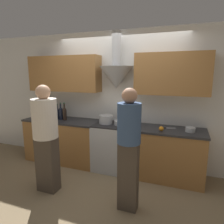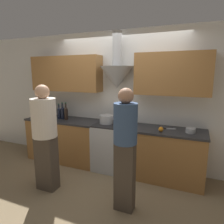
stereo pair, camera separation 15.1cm
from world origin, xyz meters
The scene contains 21 objects.
ground_plane centered at (0.00, 0.00, 0.00)m, with size 12.00×12.00×0.00m, color #847051.
wall_back centered at (-0.06, 0.57, 1.49)m, with size 8.40×0.61×2.60m.
counter_left centered at (-1.12, 0.31, 0.44)m, with size 1.55×0.62×0.88m.
counter_right centered at (0.97, 0.31, 0.44)m, with size 1.25×0.62×0.88m.
stove_range centered at (0.00, 0.31, 0.44)m, with size 0.72×0.60×0.88m.
wine_bottle_0 centered at (-1.81, 0.28, 1.00)m, with size 0.07×0.07×0.31m.
wine_bottle_1 centered at (-1.73, 0.29, 1.02)m, with size 0.08×0.08×0.34m.
wine_bottle_2 centered at (-1.62, 0.30, 1.03)m, with size 0.08×0.08×0.35m.
wine_bottle_3 centered at (-1.52, 0.29, 1.03)m, with size 0.08×0.08×0.36m.
wine_bottle_4 centered at (-1.43, 0.30, 1.02)m, with size 0.07×0.07×0.35m.
wine_bottle_5 centered at (-1.33, 0.28, 1.01)m, with size 0.07×0.07×0.33m.
wine_bottle_6 centered at (-1.23, 0.30, 1.01)m, with size 0.07×0.07×0.32m.
wine_bottle_7 centered at (-1.14, 0.30, 1.02)m, with size 0.07×0.07×0.35m.
wine_bottle_8 centered at (-1.05, 0.29, 1.02)m, with size 0.08×0.08×0.35m.
stock_pot centered at (-0.16, 0.32, 0.96)m, with size 0.25×0.25×0.16m.
mixing_bowl centered at (0.16, 0.32, 0.92)m, with size 0.30×0.30×0.08m.
orange_fruit centered at (0.88, 0.17, 0.92)m, with size 0.08×0.08×0.08m.
saucepan centered at (1.33, 0.28, 0.92)m, with size 0.15×0.15×0.07m.
chefs_knife centered at (0.97, 0.38, 0.89)m, with size 0.25×0.11×0.01m.
person_foreground_left centered at (-0.72, -0.72, 0.91)m, with size 0.37×0.37×1.65m.
person_foreground_right centered at (0.57, -0.72, 0.92)m, with size 0.30×0.30×1.64m.
Camera 2 is at (1.35, -3.02, 1.82)m, focal length 32.00 mm.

